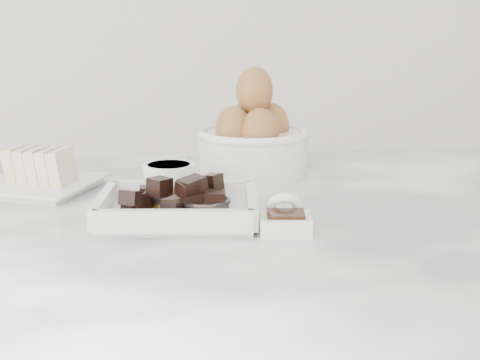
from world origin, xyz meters
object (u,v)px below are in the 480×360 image
sugar_ramekin (169,178)px  egg_bowl (253,140)px  vanilla_spoon (285,219)px  honey_bowl (171,200)px  chocolate_dish (178,203)px  butter_plate (36,175)px  zest_bowl (205,208)px

sugar_ramekin → egg_bowl: (0.14, 0.12, 0.03)m
vanilla_spoon → honey_bowl: bearing=144.4°
chocolate_dish → vanilla_spoon: (0.13, -0.06, -0.01)m
sugar_ramekin → vanilla_spoon: same height
chocolate_dish → vanilla_spoon: 0.14m
butter_plate → honey_bowl: 0.24m
honey_bowl → vanilla_spoon: vanilla_spoon is taller
zest_bowl → vanilla_spoon: (0.09, -0.06, -0.00)m
chocolate_dish → honey_bowl: 0.04m
egg_bowl → zest_bowl: bearing=-110.7°
egg_bowl → zest_bowl: size_ratio=2.76×
sugar_ramekin → vanilla_spoon: bearing=-53.5°
chocolate_dish → vanilla_spoon: chocolate_dish is taller
butter_plate → sugar_ramekin: (0.20, -0.05, 0.00)m
chocolate_dish → butter_plate: butter_plate is taller
zest_bowl → vanilla_spoon: vanilla_spoon is taller
sugar_ramekin → honey_bowl: sugar_ramekin is taller
zest_bowl → vanilla_spoon: 0.11m
vanilla_spoon → butter_plate: bearing=145.2°
zest_bowl → butter_plate: bearing=143.7°
honey_bowl → butter_plate: bearing=145.8°
sugar_ramekin → zest_bowl: (0.04, -0.13, -0.01)m
chocolate_dish → egg_bowl: egg_bowl is taller
vanilla_spoon → egg_bowl: bearing=89.9°
chocolate_dish → zest_bowl: (0.03, -0.01, -0.01)m
honey_bowl → vanilla_spoon: 0.17m
chocolate_dish → sugar_ramekin: size_ratio=2.82×
butter_plate → egg_bowl: bearing=12.1°
butter_plate → egg_bowl: 0.35m
chocolate_dish → vanilla_spoon: size_ratio=2.69×
chocolate_dish → sugar_ramekin: (-0.01, 0.13, 0.00)m
butter_plate → zest_bowl: butter_plate is taller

